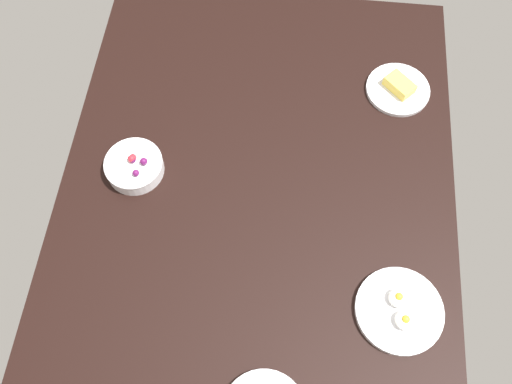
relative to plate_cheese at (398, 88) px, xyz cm
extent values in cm
cube|color=black|center=(-35.96, 35.71, -3.10)|extent=(137.92, 99.77, 4.00)
cylinder|color=silver|center=(0.00, 0.00, -0.52)|extent=(17.53, 17.53, 1.15)
torus|color=#B7B7BC|center=(0.00, 0.00, 0.06)|extent=(15.92, 15.92, 0.50)
cube|color=#F2D14C|center=(0.00, 0.00, 1.52)|extent=(9.13, 9.20, 2.94)
cylinder|color=silver|center=(-32.05, 67.15, 0.87)|extent=(14.61, 14.61, 3.93)
torus|color=silver|center=(-32.05, 67.15, 2.83)|extent=(14.83, 14.83, 0.80)
sphere|color=#59144C|center=(-35.18, 65.59, 3.68)|extent=(1.69, 1.69, 1.69)
sphere|color=#B2232D|center=(-31.41, 67.36, 3.84)|extent=(2.00, 2.00, 2.00)
sphere|color=#59144C|center=(-31.81, 64.28, 3.78)|extent=(1.88, 1.88, 1.88)
sphere|color=#B2232D|center=(-30.97, 67.19, 3.74)|extent=(1.81, 1.81, 1.81)
sphere|color=#59144C|center=(-31.53, 67.23, 3.74)|extent=(1.80, 1.80, 1.80)
cylinder|color=silver|center=(-61.57, 0.42, -0.35)|extent=(20.07, 20.07, 1.50)
torus|color=#B7B7BC|center=(-61.57, 0.42, 0.40)|extent=(18.16, 18.16, 0.50)
ellipsoid|color=white|center=(-64.12, -0.28, 1.64)|extent=(4.49, 4.49, 2.47)
sphere|color=yellow|center=(-64.12, -0.28, 2.75)|extent=(1.80, 1.80, 1.80)
ellipsoid|color=white|center=(-59.23, 1.13, 1.62)|extent=(4.43, 4.43, 2.44)
sphere|color=yellow|center=(-59.23, 1.13, 2.72)|extent=(1.77, 1.77, 1.77)
camera|label=1|loc=(-91.56, 29.91, 118.92)|focal=36.98mm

